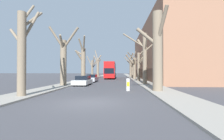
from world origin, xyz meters
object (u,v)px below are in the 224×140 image
(street_tree_left_1, at_px, (63,60))
(street_tree_left_3, at_px, (93,68))
(street_tree_right_1, at_px, (144,56))
(street_tree_right_4, at_px, (132,67))
(street_tree_left_2, at_px, (83,62))
(parked_car_1, at_px, (92,78))
(street_tree_right_2, at_px, (139,65))
(double_decker_bus, at_px, (110,70))
(parked_car_0, at_px, (83,81))
(traffic_bollard, at_px, (128,85))
(street_tree_right_0, at_px, (157,49))
(street_tree_left_0, at_px, (23,47))
(street_tree_left_4, at_px, (98,66))
(street_tree_right_3, at_px, (134,67))
(street_tree_right_5, at_px, (131,66))

(street_tree_left_1, xyz_separation_m, street_tree_left_3, (0.14, 19.75, -0.51))
(street_tree_right_1, relative_size, street_tree_right_4, 0.99)
(street_tree_left_2, relative_size, parked_car_1, 1.86)
(street_tree_right_2, xyz_separation_m, double_decker_bus, (-6.17, 10.82, -0.80))
(street_tree_left_1, relative_size, street_tree_left_3, 1.23)
(parked_car_0, xyz_separation_m, traffic_bollard, (5.91, -5.78, -0.02))
(street_tree_right_0, bearing_deg, street_tree_left_2, 126.23)
(street_tree_right_4, bearing_deg, traffic_bollard, -95.38)
(street_tree_left_3, bearing_deg, double_decker_bus, 14.26)
(street_tree_left_0, relative_size, street_tree_left_3, 1.30)
(street_tree_left_0, height_order, parked_car_1, street_tree_left_0)
(street_tree_left_1, bearing_deg, street_tree_left_4, 89.81)
(street_tree_right_0, distance_m, street_tree_right_3, 23.14)
(street_tree_left_4, relative_size, double_decker_bus, 0.83)
(street_tree_right_2, distance_m, parked_car_0, 12.46)
(street_tree_right_2, distance_m, street_tree_right_4, 14.65)
(street_tree_left_0, xyz_separation_m, street_tree_left_1, (-0.09, 8.11, -0.27))
(street_tree_right_3, xyz_separation_m, parked_car_0, (-8.55, -16.59, -2.31))
(street_tree_left_3, distance_m, parked_car_0, 18.39)
(street_tree_right_4, relative_size, street_tree_right_5, 0.91)
(street_tree_right_0, bearing_deg, double_decker_bus, 103.03)
(street_tree_right_5, bearing_deg, parked_car_1, -109.24)
(street_tree_right_2, height_order, parked_car_1, street_tree_right_2)
(street_tree_left_4, distance_m, street_tree_right_1, 27.98)
(street_tree_left_4, xyz_separation_m, street_tree_right_4, (10.69, -4.08, -0.36))
(street_tree_left_0, height_order, double_decker_bus, street_tree_left_0)
(street_tree_left_3, distance_m, street_tree_right_0, 26.86)
(parked_car_1, relative_size, traffic_bollard, 3.72)
(street_tree_right_3, distance_m, parked_car_0, 18.80)
(street_tree_right_1, bearing_deg, traffic_bollard, -111.01)
(street_tree_left_0, height_order, street_tree_right_4, street_tree_left_0)
(street_tree_right_2, xyz_separation_m, street_tree_right_5, (0.04, 23.25, 0.65))
(street_tree_left_1, height_order, street_tree_left_3, street_tree_left_1)
(street_tree_right_3, distance_m, street_tree_right_4, 6.56)
(street_tree_right_0, height_order, street_tree_right_3, street_tree_right_0)
(street_tree_right_3, height_order, traffic_bollard, street_tree_right_3)
(street_tree_left_3, relative_size, street_tree_left_4, 0.70)
(street_tree_left_4, height_order, street_tree_right_0, street_tree_left_4)
(double_decker_bus, height_order, parked_car_0, double_decker_bus)
(street_tree_left_3, bearing_deg, parked_car_1, -80.11)
(street_tree_right_2, xyz_separation_m, street_tree_right_4, (-0.11, 14.64, 0.05))
(street_tree_right_5, bearing_deg, street_tree_left_0, -104.66)
(street_tree_left_3, distance_m, parked_car_1, 11.95)
(double_decker_bus, bearing_deg, parked_car_0, -97.61)
(street_tree_left_3, bearing_deg, street_tree_left_2, -89.83)
(street_tree_left_1, height_order, street_tree_left_2, street_tree_left_2)
(street_tree_left_2, height_order, street_tree_right_0, street_tree_left_2)
(street_tree_right_3, bearing_deg, street_tree_right_2, -88.65)
(street_tree_right_1, bearing_deg, street_tree_left_1, -164.60)
(street_tree_right_3, xyz_separation_m, traffic_bollard, (-2.64, -22.36, -2.33))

